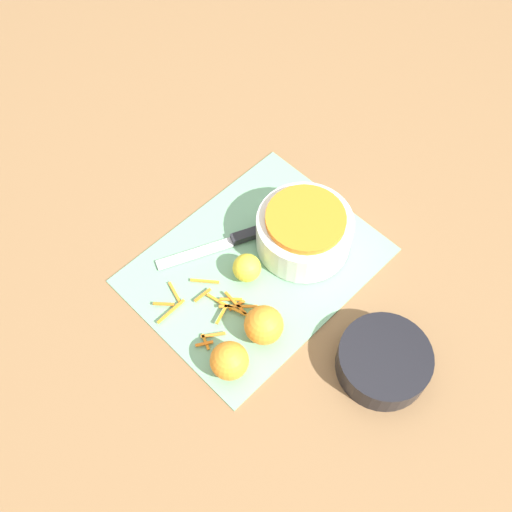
% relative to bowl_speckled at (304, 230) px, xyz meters
% --- Properties ---
extents(ground_plane, '(4.00, 4.00, 0.00)m').
position_rel_bowl_speckled_xyz_m(ground_plane, '(0.10, -0.03, -0.05)').
color(ground_plane, olive).
extents(cutting_board, '(0.46, 0.36, 0.01)m').
position_rel_bowl_speckled_xyz_m(cutting_board, '(0.10, -0.03, -0.05)').
color(cutting_board, '#75AD84').
rests_on(cutting_board, ground_plane).
extents(bowl_speckled, '(0.19, 0.19, 0.09)m').
position_rel_bowl_speckled_xyz_m(bowl_speckled, '(0.00, 0.00, 0.00)').
color(bowl_speckled, silver).
rests_on(bowl_speckled, cutting_board).
extents(bowl_dark, '(0.16, 0.16, 0.06)m').
position_rel_bowl_speckled_xyz_m(bowl_dark, '(0.09, 0.27, -0.02)').
color(bowl_dark, black).
rests_on(bowl_dark, ground_plane).
extents(knife, '(0.25, 0.12, 0.02)m').
position_rel_bowl_speckled_xyz_m(knife, '(0.08, -0.09, -0.04)').
color(knife, '#232328').
rests_on(knife, cutting_board).
extents(orange_left, '(0.07, 0.07, 0.07)m').
position_rel_bowl_speckled_xyz_m(orange_left, '(0.19, 0.08, -0.01)').
color(orange_left, orange).
rests_on(orange_left, cutting_board).
extents(orange_right, '(0.07, 0.07, 0.07)m').
position_rel_bowl_speckled_xyz_m(orange_right, '(0.28, 0.09, -0.01)').
color(orange_right, orange).
rests_on(orange_right, cutting_board).
extents(lemon, '(0.05, 0.05, 0.05)m').
position_rel_bowl_speckled_xyz_m(lemon, '(0.13, -0.03, -0.02)').
color(lemon, yellow).
rests_on(lemon, cutting_board).
extents(peel_pile, '(0.15, 0.17, 0.01)m').
position_rel_bowl_speckled_xyz_m(peel_pile, '(0.23, -0.02, -0.04)').
color(peel_pile, orange).
rests_on(peel_pile, cutting_board).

